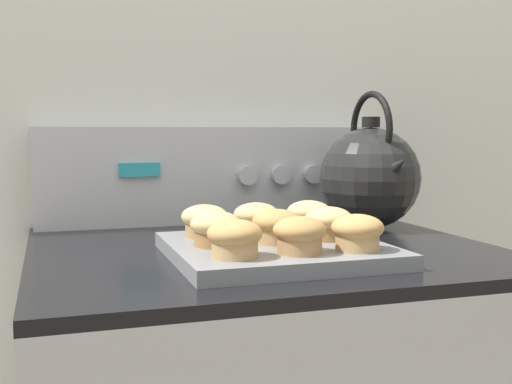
{
  "coord_description": "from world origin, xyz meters",
  "views": [
    {
      "loc": [
        -0.33,
        -0.64,
        1.09
      ],
      "look_at": [
        -0.02,
        0.3,
        1.0
      ],
      "focal_mm": 45.0,
      "sensor_mm": 36.0,
      "label": 1
    }
  ],
  "objects_px": {
    "muffin_r0_c0": "(235,238)",
    "muffin_r2_c1": "(256,218)",
    "muffin_r2_c2": "(309,215)",
    "tea_kettle": "(370,176)",
    "muffin_r1_c0": "(215,228)",
    "muffin_r2_c0": "(205,220)",
    "muffin_r1_c1": "(277,226)",
    "muffin_pan": "(276,250)",
    "muffin_r1_c2": "(329,223)",
    "muffin_r0_c1": "(300,235)",
    "muffin_r0_c2": "(357,232)"
  },
  "relations": [
    {
      "from": "muffin_pan",
      "to": "muffin_r1_c1",
      "type": "distance_m",
      "value": 0.04
    },
    {
      "from": "muffin_r0_c2",
      "to": "muffin_r1_c2",
      "type": "relative_size",
      "value": 1.0
    },
    {
      "from": "muffin_r1_c0",
      "to": "tea_kettle",
      "type": "height_order",
      "value": "tea_kettle"
    },
    {
      "from": "muffin_pan",
      "to": "muffin_r2_c1",
      "type": "distance_m",
      "value": 0.09
    },
    {
      "from": "muffin_r1_c1",
      "to": "muffin_r1_c2",
      "type": "height_order",
      "value": "same"
    },
    {
      "from": "muffin_r1_c1",
      "to": "muffin_r2_c0",
      "type": "distance_m",
      "value": 0.12
    },
    {
      "from": "muffin_r0_c1",
      "to": "muffin_r1_c1",
      "type": "distance_m",
      "value": 0.09
    },
    {
      "from": "muffin_r0_c2",
      "to": "muffin_r2_c1",
      "type": "bearing_deg",
      "value": 116.2
    },
    {
      "from": "muffin_r1_c1",
      "to": "muffin_r0_c0",
      "type": "bearing_deg",
      "value": -135.6
    },
    {
      "from": "muffin_r0_c1",
      "to": "muffin_r1_c2",
      "type": "height_order",
      "value": "same"
    },
    {
      "from": "muffin_r0_c2",
      "to": "muffin_r2_c0",
      "type": "height_order",
      "value": "same"
    },
    {
      "from": "muffin_r1_c2",
      "to": "muffin_pan",
      "type": "bearing_deg",
      "value": -178.76
    },
    {
      "from": "muffin_r0_c0",
      "to": "muffin_r2_c0",
      "type": "height_order",
      "value": "same"
    },
    {
      "from": "muffin_r0_c2",
      "to": "muffin_r2_c0",
      "type": "bearing_deg",
      "value": 134.19
    },
    {
      "from": "muffin_r0_c0",
      "to": "muffin_r0_c1",
      "type": "bearing_deg",
      "value": 0.61
    },
    {
      "from": "muffin_pan",
      "to": "muffin_r0_c0",
      "type": "distance_m",
      "value": 0.13
    },
    {
      "from": "muffin_r0_c1",
      "to": "muffin_r1_c0",
      "type": "relative_size",
      "value": 1.0
    },
    {
      "from": "muffin_pan",
      "to": "muffin_r1_c0",
      "type": "distance_m",
      "value": 0.1
    },
    {
      "from": "muffin_r0_c1",
      "to": "muffin_r2_c0",
      "type": "height_order",
      "value": "same"
    },
    {
      "from": "muffin_pan",
      "to": "muffin_r1_c1",
      "type": "relative_size",
      "value": 4.22
    },
    {
      "from": "muffin_pan",
      "to": "muffin_r2_c1",
      "type": "bearing_deg",
      "value": 91.02
    },
    {
      "from": "muffin_pan",
      "to": "muffin_r2_c1",
      "type": "relative_size",
      "value": 4.22
    },
    {
      "from": "muffin_r1_c0",
      "to": "muffin_r2_c2",
      "type": "xyz_separation_m",
      "value": [
        0.18,
        0.09,
        0.0
      ]
    },
    {
      "from": "muffin_r2_c1",
      "to": "tea_kettle",
      "type": "xyz_separation_m",
      "value": [
        0.27,
        0.13,
        0.05
      ]
    },
    {
      "from": "muffin_r1_c1",
      "to": "muffin_pan",
      "type": "bearing_deg",
      "value": 107.7
    },
    {
      "from": "muffin_r2_c0",
      "to": "tea_kettle",
      "type": "height_order",
      "value": "tea_kettle"
    },
    {
      "from": "muffin_r1_c2",
      "to": "muffin_r2_c1",
      "type": "xyz_separation_m",
      "value": [
        -0.09,
        0.09,
        0.0
      ]
    },
    {
      "from": "muffin_r1_c0",
      "to": "muffin_r2_c2",
      "type": "height_order",
      "value": "same"
    },
    {
      "from": "muffin_r0_c0",
      "to": "muffin_r0_c1",
      "type": "height_order",
      "value": "same"
    },
    {
      "from": "muffin_r0_c2",
      "to": "muffin_pan",
      "type": "bearing_deg",
      "value": 133.4
    },
    {
      "from": "muffin_r1_c2",
      "to": "muffin_r2_c0",
      "type": "xyz_separation_m",
      "value": [
        -0.17,
        0.08,
        0.0
      ]
    },
    {
      "from": "muffin_r2_c1",
      "to": "muffin_r2_c2",
      "type": "xyz_separation_m",
      "value": [
        0.09,
        0.0,
        0.0
      ]
    },
    {
      "from": "muffin_r2_c2",
      "to": "tea_kettle",
      "type": "relative_size",
      "value": 0.28
    },
    {
      "from": "muffin_r2_c1",
      "to": "muffin_r1_c1",
      "type": "bearing_deg",
      "value": -88.6
    },
    {
      "from": "muffin_r0_c0",
      "to": "muffin_r2_c0",
      "type": "distance_m",
      "value": 0.18
    },
    {
      "from": "muffin_pan",
      "to": "muffin_r1_c2",
      "type": "distance_m",
      "value": 0.09
    },
    {
      "from": "muffin_r0_c0",
      "to": "muffin_r2_c0",
      "type": "relative_size",
      "value": 1.0
    },
    {
      "from": "muffin_r1_c0",
      "to": "muffin_r2_c0",
      "type": "height_order",
      "value": "same"
    },
    {
      "from": "muffin_r1_c0",
      "to": "tea_kettle",
      "type": "relative_size",
      "value": 0.28
    },
    {
      "from": "muffin_r0_c0",
      "to": "muffin_r2_c1",
      "type": "relative_size",
      "value": 1.0
    },
    {
      "from": "muffin_r0_c0",
      "to": "muffin_r1_c0",
      "type": "height_order",
      "value": "same"
    },
    {
      "from": "muffin_pan",
      "to": "muffin_r0_c2",
      "type": "height_order",
      "value": "muffin_r0_c2"
    },
    {
      "from": "muffin_pan",
      "to": "tea_kettle",
      "type": "relative_size",
      "value": 1.17
    },
    {
      "from": "muffin_r1_c1",
      "to": "muffin_r2_c1",
      "type": "relative_size",
      "value": 1.0
    },
    {
      "from": "muffin_r2_c1",
      "to": "tea_kettle",
      "type": "bearing_deg",
      "value": 25.44
    },
    {
      "from": "muffin_r0_c2",
      "to": "muffin_r0_c1",
      "type": "bearing_deg",
      "value": 177.41
    },
    {
      "from": "muffin_r1_c1",
      "to": "muffin_r2_c1",
      "type": "bearing_deg",
      "value": 91.4
    },
    {
      "from": "muffin_r2_c2",
      "to": "muffin_r2_c0",
      "type": "bearing_deg",
      "value": -178.41
    },
    {
      "from": "tea_kettle",
      "to": "muffin_r1_c0",
      "type": "bearing_deg",
      "value": -149.21
    },
    {
      "from": "muffin_r1_c2",
      "to": "muffin_r0_c1",
      "type": "bearing_deg",
      "value": -132.83
    }
  ]
}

